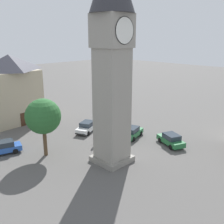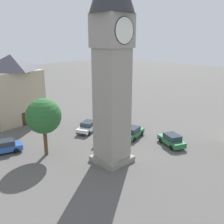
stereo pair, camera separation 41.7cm
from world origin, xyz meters
name	(u,v)px [view 1 (the left image)]	position (x,y,z in m)	size (l,w,h in m)	color
ground_plane	(112,161)	(0.00, 0.00, 0.00)	(200.00, 200.00, 0.00)	#565451
clock_tower	(112,41)	(0.00, 0.00, 13.11)	(4.47, 4.47, 22.40)	gray
car_blue_kerb	(171,139)	(8.51, -2.22, 0.76)	(3.14, 4.46, 1.53)	#236B38
car_silver_kerb	(87,127)	(3.98, 9.16, 0.76)	(4.46, 3.24, 1.53)	white
car_red_corner	(3,147)	(-7.74, 10.60, 0.76)	(4.44, 2.80, 1.53)	#2D5BB7
car_white_side	(132,132)	(6.95, 3.05, 0.76)	(4.42, 2.70, 1.53)	#236B38
pedestrian	(95,138)	(1.56, 4.68, 1.01)	(0.39, 0.47, 1.69)	#706656
tree	(43,117)	(-4.43, 6.62, 4.77)	(4.07, 4.07, 6.83)	brown
building_corner_back	(12,89)	(-1.35, 21.02, 5.52)	(8.79, 6.39, 10.85)	tan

